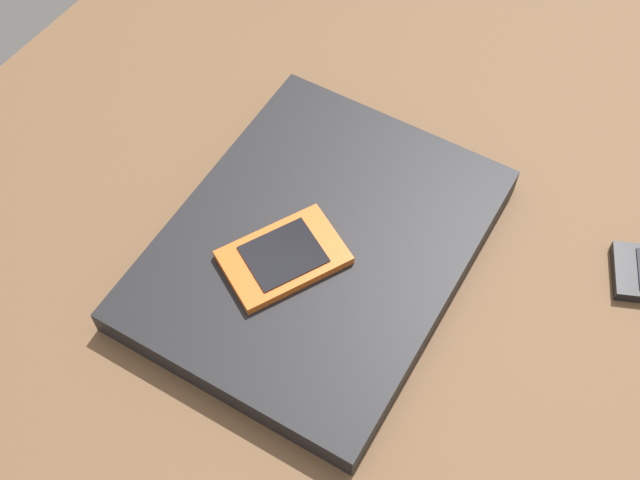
{
  "coord_description": "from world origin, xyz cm",
  "views": [
    {
      "loc": [
        31.41,
        19.67,
        62.68
      ],
      "look_at": [
        -0.39,
        -0.68,
        5.0
      ],
      "focal_mm": 46.02,
      "sensor_mm": 36.0,
      "label": 1
    }
  ],
  "objects": [
    {
      "name": "cell_phone_on_laptop",
      "position": [
        3.19,
        -1.93,
        6.04
      ],
      "size": [
        11.53,
        10.09,
        0.95
      ],
      "color": "orange",
      "rests_on": "laptop_closed"
    },
    {
      "name": "laptop_closed",
      "position": [
        -0.39,
        -0.68,
        4.3
      ],
      "size": [
        31.27,
        24.83,
        2.6
      ],
      "primitive_type": "cube",
      "rotation": [
        0.0,
        0.0,
        0.04
      ],
      "color": "black",
      "rests_on": "desk_surface"
    },
    {
      "name": "desk_surface",
      "position": [
        0.0,
        0.0,
        1.5
      ],
      "size": [
        120.0,
        80.0,
        3.0
      ],
      "primitive_type": "cube",
      "color": "brown",
      "rests_on": "ground"
    }
  ]
}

